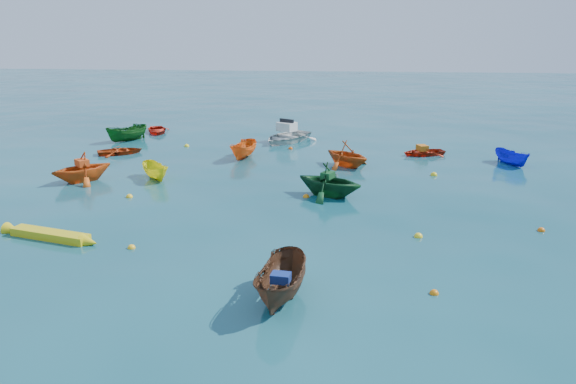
{
  "coord_description": "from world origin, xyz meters",
  "views": [
    {
      "loc": [
        2.5,
        -20.45,
        8.12
      ],
      "look_at": [
        0.0,
        5.0,
        0.4
      ],
      "focal_mm": 35.0,
      "sensor_mm": 36.0,
      "label": 1
    }
  ],
  "objects": [
    {
      "name": "ground",
      "position": [
        0.0,
        0.0,
        0.0
      ],
      "size": [
        160.0,
        160.0,
        0.0
      ],
      "primitive_type": "plane",
      "color": "#0A3D4A",
      "rests_on": "ground"
    },
    {
      "name": "sampan_brown_mid",
      "position": [
        0.8,
        -5.09,
        0.0
      ],
      "size": [
        1.73,
        3.63,
        1.35
      ],
      "primitive_type": "imported",
      "rotation": [
        0.0,
        0.0,
        -0.12
      ],
      "color": "#4E2F1C",
      "rests_on": "ground"
    },
    {
      "name": "dinghy_orange_w",
      "position": [
        -11.26,
        7.24,
        0.0
      ],
      "size": [
        4.17,
        4.19,
        1.67
      ],
      "primitive_type": "imported",
      "rotation": [
        0.0,
        0.0,
        -0.75
      ],
      "color": "#D85414",
      "rests_on": "ground"
    },
    {
      "name": "sampan_yellow_mid",
      "position": [
        -7.5,
        8.06,
        0.0
      ],
      "size": [
        2.41,
        2.73,
        1.03
      ],
      "primitive_type": "imported",
      "rotation": [
        0.0,
        0.0,
        0.65
      ],
      "color": "yellow",
      "rests_on": "ground"
    },
    {
      "name": "dinghy_red_nw",
      "position": [
        -11.78,
        13.77,
        0.0
      ],
      "size": [
        3.39,
        3.0,
        0.58
      ],
      "primitive_type": "imported",
      "rotation": [
        0.0,
        0.0,
        2.0
      ],
      "color": "#B0360E",
      "rests_on": "ground"
    },
    {
      "name": "sampan_orange_n",
      "position": [
        -3.59,
        13.36,
        0.0
      ],
      "size": [
        1.77,
        3.28,
        1.2
      ],
      "primitive_type": "imported",
      "rotation": [
        0.0,
        0.0,
        -0.2
      ],
      "color": "orange",
      "rests_on": "ground"
    },
    {
      "name": "dinghy_green_n",
      "position": [
        1.94,
        5.87,
        0.0
      ],
      "size": [
        4.27,
        4.06,
        1.76
      ],
      "primitive_type": "imported",
      "rotation": [
        0.0,
        0.0,
        1.11
      ],
      "color": "#0F421E",
      "rests_on": "ground"
    },
    {
      "name": "dinghy_red_ne",
      "position": [
        7.71,
        15.39,
        0.0
      ],
      "size": [
        3.26,
        2.79,
        0.57
      ],
      "primitive_type": "imported",
      "rotation": [
        0.0,
        0.0,
        -1.23
      ],
      "color": "red",
      "rests_on": "ground"
    },
    {
      "name": "sampan_blue_far",
      "position": [
        12.62,
        13.3,
        0.0
      ],
      "size": [
        2.06,
        2.77,
        1.01
      ],
      "primitive_type": "imported",
      "rotation": [
        0.0,
        0.0,
        0.47
      ],
      "color": "#1011C9",
      "rests_on": "ground"
    },
    {
      "name": "dinghy_red_far",
      "position": [
        -11.75,
        21.1,
        0.0
      ],
      "size": [
        3.06,
        3.52,
        0.61
      ],
      "primitive_type": "imported",
      "rotation": [
        0.0,
        0.0,
        0.38
      ],
      "color": "red",
      "rests_on": "ground"
    },
    {
      "name": "dinghy_orange_far",
      "position": [
        2.8,
        11.93,
        0.0
      ],
      "size": [
        4.07,
        4.05,
        1.62
      ],
      "primitive_type": "imported",
      "rotation": [
        0.0,
        0.0,
        0.82
      ],
      "color": "#C04A12",
      "rests_on": "ground"
    },
    {
      "name": "sampan_green_far",
      "position": [
        -12.83,
        17.83,
        0.0
      ],
      "size": [
        2.97,
        3.32,
        1.26
      ],
      "primitive_type": "imported",
      "rotation": [
        0.0,
        0.0,
        -0.66
      ],
      "color": "#135416",
      "rests_on": "ground"
    },
    {
      "name": "kayak_yellow",
      "position": [
        -8.8,
        -0.91,
        0.0
      ],
      "size": [
        4.17,
        1.65,
        0.42
      ],
      "primitive_type": null,
      "rotation": [
        0.0,
        0.0,
        1.32
      ],
      "color": "gold",
      "rests_on": "ground"
    },
    {
      "name": "motorboat_white",
      "position": [
        -1.44,
        18.78,
        0.0
      ],
      "size": [
        5.0,
        5.47,
        1.53
      ],
      "primitive_type": "imported",
      "rotation": [
        0.0,
        0.0,
        -0.52
      ],
      "color": "silver",
      "rests_on": "ground"
    },
    {
      "name": "tarp_blue_a",
      "position": [
        0.79,
        -5.24,
        0.81
      ],
      "size": [
        0.62,
        0.5,
        0.28
      ],
      "primitive_type": "cube",
      "rotation": [
        0.0,
        0.0,
        -0.12
      ],
      "color": "navy",
      "rests_on": "sampan_brown_mid"
    },
    {
      "name": "tarp_orange_a",
      "position": [
        -11.22,
        7.28,
        1.01
      ],
      "size": [
        0.9,
        0.9,
        0.35
      ],
      "primitive_type": "cube",
      "rotation": [
        0.0,
        0.0,
        -0.75
      ],
      "color": "#DB4916",
      "rests_on": "dinghy_orange_w"
    },
    {
      "name": "tarp_green_b",
      "position": [
        1.85,
        5.91,
        1.04
      ],
      "size": [
        0.73,
        0.8,
        0.32
      ],
      "primitive_type": "cube",
      "rotation": [
        0.0,
        0.0,
        1.11
      ],
      "color": "#134C20",
      "rests_on": "dinghy_green_n"
    },
    {
      "name": "tarp_orange_b",
      "position": [
        7.62,
        15.36,
        0.47
      ],
      "size": [
        0.78,
        0.89,
        0.36
      ],
      "primitive_type": "cube",
      "rotation": [
        0.0,
        0.0,
        -1.23
      ],
      "color": "#CB6914",
      "rests_on": "dinghy_red_ne"
    },
    {
      "name": "buoy_ye_a",
      "position": [
        -5.28,
        -1.54,
        0.0
      ],
      "size": [
        0.3,
        0.3,
        0.3
      ],
      "primitive_type": "sphere",
      "color": "yellow",
      "rests_on": "ground"
    },
    {
      "name": "buoy_or_b",
      "position": [
        5.5,
        -4.22,
        0.0
      ],
      "size": [
        0.29,
        0.29,
        0.29
      ],
      "primitive_type": "sphere",
      "color": "orange",
      "rests_on": "ground"
    },
    {
      "name": "buoy_ye_b",
      "position": [
        -7.72,
        4.69,
        0.0
      ],
      "size": [
        0.33,
        0.33,
        0.33
      ],
      "primitive_type": "sphere",
      "color": "yellow",
      "rests_on": "ground"
    },
    {
      "name": "buoy_or_c",
      "position": [
        0.83,
        5.54,
        0.0
      ],
      "size": [
        0.32,
        0.32,
        0.32
      ],
      "primitive_type": "sphere",
      "color": "orange",
      "rests_on": "ground"
    },
    {
      "name": "buoy_ye_c",
      "position": [
        5.61,
        0.69,
        0.0
      ],
      "size": [
        0.34,
        0.34,
        0.34
      ],
      "primitive_type": "sphere",
      "color": "yellow",
      "rests_on": "ground"
    },
    {
      "name": "buoy_or_d",
      "position": [
        10.68,
        1.86,
        0.0
      ],
      "size": [
        0.31,
        0.31,
        0.31
      ],
      "primitive_type": "sphere",
      "color": "#DA620B",
      "rests_on": "ground"
    },
    {
      "name": "buoy_ye_d",
      "position": [
        -8.12,
        16.44,
        0.0
      ],
      "size": [
        0.34,
        0.34,
        0.34
      ],
      "primitive_type": "sphere",
      "color": "yellow",
      "rests_on": "ground"
    },
    {
      "name": "buoy_or_e",
      "position": [
        -0.94,
        16.29,
        0.0
      ],
      "size": [
        0.3,
        0.3,
        0.3
      ],
      "primitive_type": "sphere",
      "color": "#D44B0B",
      "rests_on": "ground"
    },
    {
      "name": "buoy_ye_e",
      "position": [
        7.63,
        10.31,
        0.0
      ],
      "size": [
        0.38,
        0.38,
        0.38
      ],
      "primitive_type": "sphere",
      "color": "yellow",
      "rests_on": "ground"
    }
  ]
}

